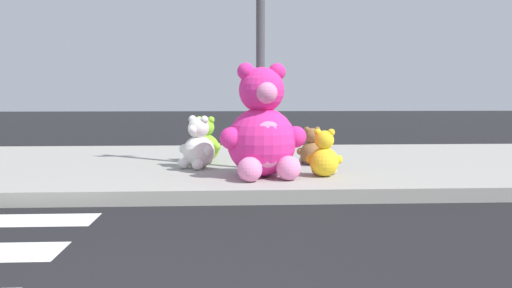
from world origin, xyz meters
TOP-DOWN VIEW (x-y plane):
  - sidewalk at (0.00, 5.20)m, footprint 28.00×4.40m
  - sign_pole at (1.00, 4.40)m, footprint 0.56×0.11m
  - plush_pink_large at (0.99, 3.81)m, footprint 0.99×0.91m
  - plush_white at (0.21, 4.55)m, footprint 0.47×0.49m
  - plush_lavender at (1.21, 5.03)m, footprint 0.41×0.40m
  - plush_lime at (0.27, 5.11)m, footprint 0.47×0.45m
  - plush_yellow at (1.70, 3.82)m, footprint 0.42×0.39m
  - plush_brown at (1.71, 4.77)m, footprint 0.40×0.35m

SIDE VIEW (x-z plane):
  - sidewalk at x=0.00m, z-range 0.00..0.15m
  - plush_brown at x=1.71m, z-range 0.10..0.61m
  - plush_yellow at x=1.70m, z-range 0.09..0.65m
  - plush_lavender at x=1.21m, z-range 0.09..0.66m
  - plush_lime at x=0.27m, z-range 0.09..0.72m
  - plush_white at x=0.21m, z-range 0.08..0.76m
  - plush_pink_large at x=0.99m, z-range 0.02..1.32m
  - sign_pole at x=1.00m, z-range 0.25..3.45m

